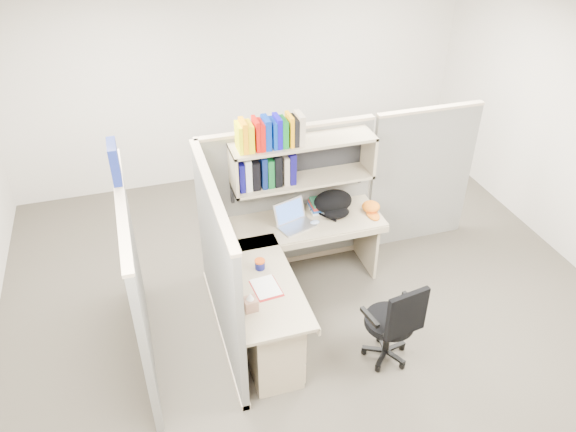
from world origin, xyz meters
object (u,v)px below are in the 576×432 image
object	(u,v)px
laptop	(296,216)
snack_canister	(260,264)
backpack	(335,204)
task_chair	(391,334)
desk	(282,310)

from	to	relation	value
laptop	snack_canister	distance (m)	0.73
backpack	task_chair	xyz separation A→B (m)	(0.03, -1.35, -0.52)
desk	backpack	distance (m)	1.28
desk	laptop	world-z (taller)	laptop
desk	backpack	world-z (taller)	backpack
laptop	backpack	distance (m)	0.45
backpack	task_chair	world-z (taller)	backpack
task_chair	desk	bearing A→B (deg)	151.86
laptop	backpack	bearing A→B (deg)	-4.89
desk	task_chair	xyz separation A→B (m)	(0.85, -0.46, -0.11)
desk	snack_canister	bearing A→B (deg)	114.78
backpack	snack_canister	xyz separation A→B (m)	(-0.95, -0.62, -0.07)
snack_canister	task_chair	bearing A→B (deg)	-36.61
desk	task_chair	size ratio (longest dim) A/B	1.90
snack_canister	laptop	bearing A→B (deg)	45.93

